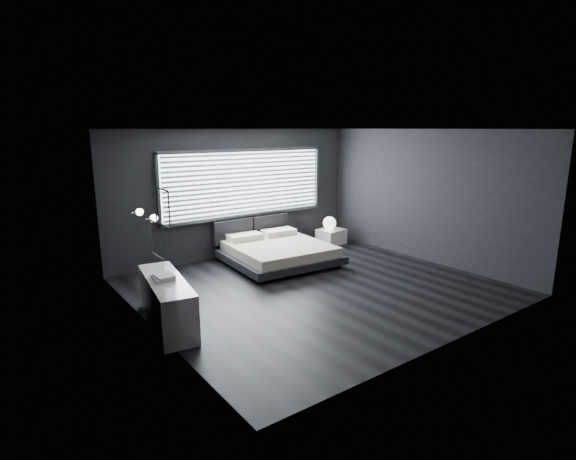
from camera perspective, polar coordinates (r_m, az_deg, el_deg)
room at (r=7.88m, az=3.65°, el=2.44°), size 6.04×6.00×2.80m
window at (r=10.14m, az=-5.28°, el=5.94°), size 4.14×0.09×1.52m
headboard at (r=10.31m, az=-4.59°, el=0.21°), size 1.96×0.16×0.52m
sconce_near at (r=6.46m, az=-16.69°, el=1.43°), size 0.18×0.11×0.11m
sconce_far at (r=7.02m, az=-18.35°, el=2.19°), size 0.18×0.11×0.11m
wall_art_upper at (r=5.83m, az=-15.69°, el=2.80°), size 0.01×0.48×0.48m
wall_art_lower at (r=6.16m, az=-16.26°, el=-1.20°), size 0.01×0.48×0.48m
bed at (r=9.54m, az=-1.22°, el=-2.76°), size 2.26×2.17×0.55m
nightstand at (r=11.21m, az=5.50°, el=-0.82°), size 0.68×0.59×0.36m
orb_lamp at (r=11.12m, az=5.29°, el=0.88°), size 0.32×0.32×0.32m
dresser at (r=6.83m, az=-15.11°, el=-8.82°), size 0.77×1.81×0.70m
book_stack at (r=6.69m, az=-15.54°, el=-5.79°), size 0.31×0.38×0.07m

